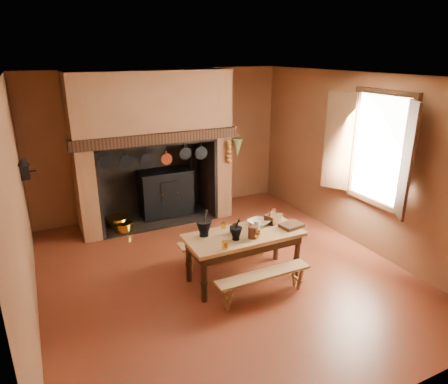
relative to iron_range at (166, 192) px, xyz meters
name	(u,v)px	position (x,y,z in m)	size (l,w,h in m)	color
floor	(222,272)	(0.04, -2.45, -0.48)	(5.50, 5.50, 0.00)	maroon
ceiling	(222,76)	(0.04, -2.45, 2.32)	(5.50, 5.50, 0.00)	silver
back_wall	(161,143)	(0.04, 0.30, 0.92)	(5.00, 0.02, 2.80)	brown
wall_left	(19,213)	(-2.46, -2.45, 0.92)	(0.02, 5.50, 2.80)	brown
wall_right	(360,162)	(2.54, -2.45, 0.92)	(0.02, 5.50, 2.80)	brown
wall_front	(373,280)	(0.04, -5.20, 0.92)	(5.00, 0.02, 2.80)	brown
chimney_breast	(151,127)	(-0.26, -0.14, 1.33)	(2.95, 0.96, 2.80)	brown
iron_range	(166,192)	(0.00, 0.00, 0.00)	(1.12, 0.55, 1.60)	black
hearth_pans	(119,224)	(-1.01, -0.23, -0.39)	(0.51, 0.62, 0.20)	gold
hanging_pans	(159,158)	(-0.30, -0.64, 0.88)	(1.92, 0.29, 0.27)	black
onion_string	(229,152)	(1.04, -0.66, 0.85)	(0.12, 0.10, 0.46)	#B36221
herb_bunch	(237,148)	(1.22, -0.66, 0.90)	(0.20, 0.20, 0.35)	olive
window	(374,150)	(2.39, -2.85, 1.22)	(0.39, 1.75, 1.76)	white
wall_coffee_mill	(24,167)	(-2.38, -0.90, 1.03)	(0.23, 0.16, 0.31)	black
work_table	(244,241)	(0.24, -2.73, 0.11)	(1.63, 0.73, 0.71)	tan
bench_front	(263,279)	(0.24, -3.28, -0.20)	(1.33, 0.23, 0.37)	tan
bench_back	(227,243)	(0.24, -2.19, -0.16)	(1.52, 0.27, 0.43)	tan
mortar_large	(204,227)	(-0.28, -2.55, 0.35)	(0.22, 0.22, 0.37)	black
mortar_small	(236,233)	(0.06, -2.85, 0.32)	(0.17, 0.17, 0.29)	black
coffee_grinder	(235,229)	(0.14, -2.66, 0.29)	(0.14, 0.11, 0.16)	#362011
brass_mug_a	(225,245)	(-0.19, -3.02, 0.27)	(0.09, 0.09, 0.10)	gold
brass_mug_b	(224,226)	(0.07, -2.45, 0.27)	(0.07, 0.07, 0.08)	gold
mixing_bowl	(258,223)	(0.57, -2.58, 0.26)	(0.31, 0.31, 0.07)	#BFB393
stoneware_crock	(253,232)	(0.29, -2.90, 0.31)	(0.13, 0.13, 0.17)	#502C1D
glass_jar	(257,226)	(0.45, -2.75, 0.30)	(0.09, 0.09, 0.15)	beige
wicker_basket	(273,218)	(0.81, -2.58, 0.30)	(0.27, 0.24, 0.22)	#4B2B16
wooden_tray	(292,225)	(0.96, -2.85, 0.25)	(0.32, 0.23, 0.05)	#362011
brass_cup	(256,234)	(0.33, -2.92, 0.27)	(0.13, 0.13, 0.10)	gold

